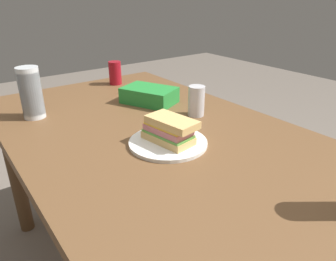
{
  "coord_description": "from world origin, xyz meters",
  "views": [
    {
      "loc": [
        0.85,
        -0.58,
        1.21
      ],
      "look_at": [
        0.09,
        -0.02,
        0.79
      ],
      "focal_mm": 33.79,
      "sensor_mm": 36.0,
      "label": 1
    }
  ],
  "objects": [
    {
      "name": "soda_can_red",
      "position": [
        -0.66,
        0.18,
        0.8
      ],
      "size": [
        0.07,
        0.07,
        0.12
      ],
      "primitive_type": "cylinder",
      "color": "maroon",
      "rests_on": "dining_table"
    },
    {
      "name": "sandwich",
      "position": [
        0.1,
        -0.02,
        0.79
      ],
      "size": [
        0.19,
        0.12,
        0.08
      ],
      "color": "#DBB26B",
      "rests_on": "paper_plate"
    },
    {
      "name": "chip_bag",
      "position": [
        -0.3,
        0.16,
        0.77
      ],
      "size": [
        0.27,
        0.23,
        0.07
      ],
      "primitive_type": "cube",
      "rotation": [
        0.0,
        0.0,
        3.58
      ],
      "color": "#268C38",
      "rests_on": "dining_table"
    },
    {
      "name": "paper_plate",
      "position": [
        0.09,
        -0.02,
        0.74
      ],
      "size": [
        0.26,
        0.26,
        0.01
      ],
      "primitive_type": "cylinder",
      "color": "white",
      "rests_on": "dining_table"
    },
    {
      "name": "plastic_cup_stack",
      "position": [
        -0.42,
        -0.31,
        0.84
      ],
      "size": [
        0.08,
        0.08,
        0.2
      ],
      "color": "silver",
      "rests_on": "dining_table"
    },
    {
      "name": "dining_table",
      "position": [
        0.0,
        0.0,
        0.65
      ],
      "size": [
        1.6,
        0.93,
        0.74
      ],
      "color": "brown",
      "rests_on": "ground_plane"
    },
    {
      "name": "soda_can_silver",
      "position": [
        -0.05,
        0.23,
        0.8
      ],
      "size": [
        0.07,
        0.07,
        0.12
      ],
      "primitive_type": "cylinder",
      "color": "silver",
      "rests_on": "dining_table"
    }
  ]
}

